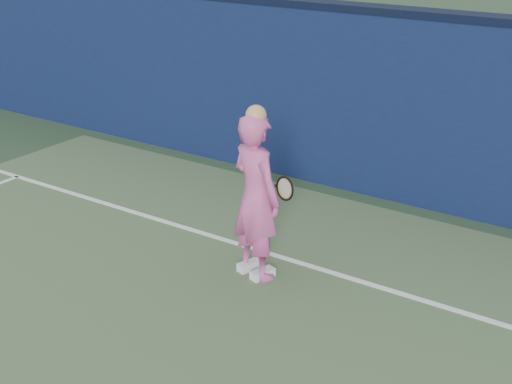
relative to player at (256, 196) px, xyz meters
The scene contains 4 objects.
backstop_wall 3.00m from the player, 87.36° to the left, with size 24.00×0.40×2.50m, color #0D163A.
wall_cap 3.39m from the player, 87.36° to the left, with size 24.00×0.42×0.10m, color black.
player is the anchor object (origin of this frame).
racket 0.41m from the player, 74.17° to the left, with size 0.47×0.31×0.28m.
Camera 1 is at (3.78, -2.33, 3.89)m, focal length 50.00 mm.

